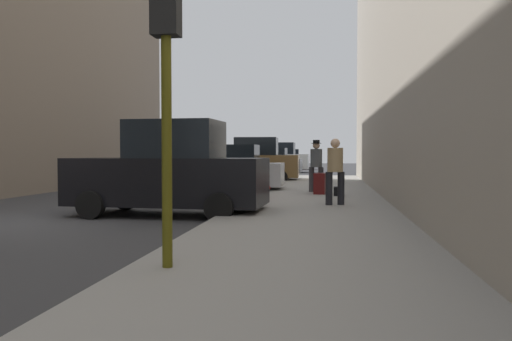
# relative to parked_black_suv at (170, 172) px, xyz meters

# --- Properties ---
(ground_plane) EXTENTS (120.00, 120.00, 0.00)m
(ground_plane) POSITION_rel_parked_black_suv_xyz_m (-2.65, -1.57, -1.03)
(ground_plane) COLOR #38383A
(sidewalk) EXTENTS (4.00, 40.00, 0.15)m
(sidewalk) POSITION_rel_parked_black_suv_xyz_m (3.35, -1.57, -0.96)
(sidewalk) COLOR gray
(sidewalk) RESTS_ON ground_plane
(parked_black_suv) EXTENTS (4.67, 2.20, 2.25)m
(parked_black_suv) POSITION_rel_parked_black_suv_xyz_m (0.00, 0.00, 0.00)
(parked_black_suv) COLOR black
(parked_black_suv) RESTS_ON ground_plane
(parked_silver_sedan) EXTENTS (4.22, 2.10, 1.79)m
(parked_silver_sedan) POSITION_rel_parked_black_suv_xyz_m (0.00, 6.91, -0.18)
(parked_silver_sedan) COLOR #B7BABF
(parked_silver_sedan) RESTS_ON ground_plane
(parked_bronze_suv) EXTENTS (4.65, 2.16, 2.25)m
(parked_bronze_suv) POSITION_rel_parked_black_suv_xyz_m (0.00, 13.35, 0.00)
(parked_bronze_suv) COLOR brown
(parked_bronze_suv) RESTS_ON ground_plane
(parked_gray_coupe) EXTENTS (4.25, 2.15, 1.79)m
(parked_gray_coupe) POSITION_rel_parked_black_suv_xyz_m (0.00, 19.80, -0.18)
(parked_gray_coupe) COLOR slate
(parked_gray_coupe) RESTS_ON ground_plane
(parked_white_van) EXTENTS (4.65, 2.15, 2.25)m
(parked_white_van) POSITION_rel_parked_black_suv_xyz_m (0.00, 26.19, 0.00)
(parked_white_van) COLOR silver
(parked_white_van) RESTS_ON ground_plane
(parked_red_hatchback) EXTENTS (4.26, 2.17, 1.79)m
(parked_red_hatchback) POSITION_rel_parked_black_suv_xyz_m (0.00, 33.12, -0.18)
(parked_red_hatchback) COLOR #B2191E
(parked_red_hatchback) RESTS_ON ground_plane
(fire_hydrant) EXTENTS (0.42, 0.22, 0.70)m
(fire_hydrant) POSITION_rel_parked_black_suv_xyz_m (1.80, 3.28, -0.54)
(fire_hydrant) COLOR red
(fire_hydrant) RESTS_ON sidewalk
(traffic_light) EXTENTS (0.32, 0.32, 3.60)m
(traffic_light) POSITION_rel_parked_black_suv_xyz_m (1.85, -5.77, 1.73)
(traffic_light) COLOR #514C0F
(traffic_light) RESTS_ON sidewalk
(pedestrian_with_beanie) EXTENTS (0.52, 0.45, 1.78)m
(pedestrian_with_beanie) POSITION_rel_parked_black_suv_xyz_m (3.31, 5.75, 0.10)
(pedestrian_with_beanie) COLOR #333338
(pedestrian_with_beanie) RESTS_ON sidewalk
(pedestrian_in_tan_coat) EXTENTS (0.53, 0.50, 1.71)m
(pedestrian_in_tan_coat) POSITION_rel_parked_black_suv_xyz_m (3.90, 1.60, 0.07)
(pedestrian_in_tan_coat) COLOR black
(pedestrian_in_tan_coat) RESTS_ON sidewalk
(rolling_suitcase) EXTENTS (0.42, 0.60, 1.04)m
(rolling_suitcase) POSITION_rel_parked_black_suv_xyz_m (3.46, 4.96, -0.54)
(rolling_suitcase) COLOR #591414
(rolling_suitcase) RESTS_ON sidewalk
(duffel_bag) EXTENTS (0.32, 0.44, 0.28)m
(duffel_bag) POSITION_rel_parked_black_suv_xyz_m (4.06, 4.37, -0.74)
(duffel_bag) COLOR black
(duffel_bag) RESTS_ON sidewalk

